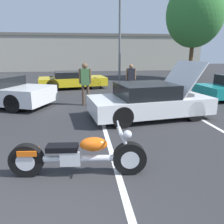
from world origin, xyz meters
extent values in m
cube|color=white|center=(1.47, 2.31, 0.00)|extent=(0.12, 4.85, 0.01)
cube|color=#B2AD9E|center=(0.00, 26.94, 2.20)|extent=(32.00, 4.00, 4.40)
cube|color=slate|center=(0.00, 26.94, 4.25)|extent=(32.00, 4.20, 0.30)
cylinder|color=slate|center=(3.99, 16.23, 4.15)|extent=(0.18, 0.18, 8.30)
cylinder|color=brown|center=(9.92, 15.47, 1.61)|extent=(0.32, 0.32, 3.23)
ellipsoid|color=#387F38|center=(9.92, 15.47, 5.18)|extent=(4.52, 4.52, 5.20)
cylinder|color=black|center=(1.69, 1.33, 0.31)|extent=(0.64, 0.22, 0.62)
cylinder|color=black|center=(-0.20, 1.51, 0.31)|extent=(0.64, 0.22, 0.62)
cylinder|color=silver|center=(1.69, 1.33, 0.31)|extent=(0.36, 0.20, 0.34)
cylinder|color=silver|center=(-0.20, 1.51, 0.31)|extent=(0.36, 0.20, 0.34)
cylinder|color=silver|center=(0.75, 1.42, 0.33)|extent=(1.62, 0.27, 0.12)
cube|color=silver|center=(0.60, 1.43, 0.37)|extent=(0.38, 0.27, 0.28)
ellipsoid|color=orange|center=(1.03, 1.39, 0.61)|extent=(0.53, 0.33, 0.26)
cube|color=black|center=(0.46, 1.45, 0.55)|extent=(0.59, 0.31, 0.10)
cube|color=orange|center=(-0.15, 1.50, 0.48)|extent=(0.36, 0.25, 0.10)
cylinder|color=silver|center=(1.59, 1.34, 0.63)|extent=(0.31, 0.10, 0.62)
cylinder|color=silver|center=(1.48, 1.35, 0.93)|extent=(0.10, 0.70, 0.04)
sphere|color=silver|center=(1.64, 1.34, 0.79)|extent=(0.16, 0.16, 0.16)
cylinder|color=silver|center=(0.33, 1.57, 0.27)|extent=(1.24, 0.20, 0.09)
cube|color=white|center=(3.16, 4.92, 0.46)|extent=(4.35, 2.46, 0.55)
cube|color=black|center=(3.00, 4.90, 0.97)|extent=(2.08, 1.94, 0.46)
cylinder|color=black|center=(4.54, 4.29, 0.34)|extent=(0.70, 0.32, 0.68)
cylinder|color=black|center=(4.30, 5.93, 0.34)|extent=(0.70, 0.32, 0.68)
cylinder|color=black|center=(2.02, 3.91, 0.34)|extent=(0.70, 0.32, 0.68)
cylinder|color=black|center=(1.78, 5.56, 0.34)|extent=(0.70, 0.32, 0.68)
cube|color=white|center=(4.32, 5.09, 1.33)|extent=(1.10, 1.84, 1.20)
cube|color=#4C4C51|center=(4.28, 5.09, 0.70)|extent=(0.74, 1.11, 0.28)
cube|color=yellow|center=(0.24, 11.87, 0.45)|extent=(4.39, 2.54, 0.50)
cube|color=black|center=(0.07, 11.84, 0.88)|extent=(2.11, 1.99, 0.36)
cylinder|color=black|center=(1.64, 11.24, 0.36)|extent=(0.74, 0.33, 0.72)
cylinder|color=black|center=(1.37, 12.90, 0.36)|extent=(0.74, 0.33, 0.72)
cylinder|color=black|center=(-0.90, 10.83, 0.36)|extent=(0.74, 0.33, 0.72)
cylinder|color=black|center=(-1.16, 12.50, 0.36)|extent=(0.74, 0.33, 0.72)
cylinder|color=black|center=(7.37, 8.19, 0.33)|extent=(0.68, 0.26, 0.67)
cylinder|color=black|center=(-1.76, 6.16, 0.36)|extent=(0.74, 0.48, 0.72)
cylinder|color=black|center=(-1.12, 7.70, 0.36)|extent=(0.74, 0.48, 0.72)
cylinder|color=brown|center=(0.87, 7.02, 0.44)|extent=(0.12, 0.12, 0.87)
cylinder|color=brown|center=(1.07, 7.02, 0.44)|extent=(0.12, 0.12, 0.87)
cube|color=#4C7F47|center=(0.97, 7.02, 1.22)|extent=(0.36, 0.20, 0.69)
cylinder|color=brown|center=(0.75, 7.02, 1.25)|extent=(0.08, 0.08, 0.62)
cylinder|color=brown|center=(1.19, 7.02, 1.25)|extent=(0.08, 0.08, 0.62)
sphere|color=brown|center=(0.97, 7.02, 1.68)|extent=(0.24, 0.24, 0.24)
cylinder|color=#38476B|center=(3.26, 8.88, 0.40)|extent=(0.12, 0.12, 0.79)
cylinder|color=#38476B|center=(3.46, 8.88, 0.40)|extent=(0.12, 0.12, 0.79)
cube|color=#26262D|center=(3.36, 8.88, 1.11)|extent=(0.36, 0.20, 0.63)
cylinder|color=#9E704C|center=(3.14, 8.88, 1.14)|extent=(0.08, 0.08, 0.57)
cylinder|color=#9E704C|center=(3.58, 8.88, 1.14)|extent=(0.08, 0.08, 0.57)
sphere|color=#9E704C|center=(3.36, 8.88, 1.53)|extent=(0.22, 0.22, 0.22)
camera|label=1|loc=(0.87, -2.29, 2.22)|focal=35.00mm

